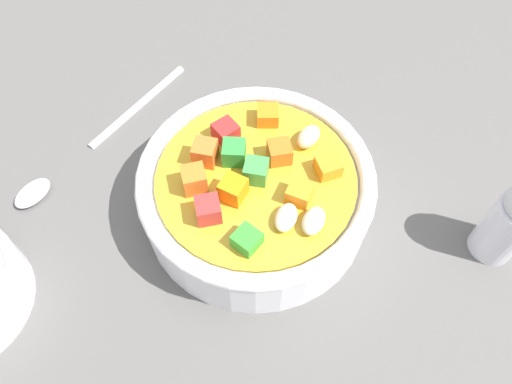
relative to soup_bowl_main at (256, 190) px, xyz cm
name	(u,v)px	position (x,y,z in cm)	size (l,w,h in cm)	color
ground_plane	(256,214)	(0.00, 0.00, -3.94)	(140.00, 140.00, 2.00)	#565451
soup_bowl_main	(256,190)	(0.00, 0.00, 0.00)	(18.63, 18.63, 6.65)	white
spoon	(88,146)	(-6.43, 15.31, -2.50)	(21.04, 4.61, 1.03)	silver
pepper_shaker	(512,222)	(10.90, -15.91, 1.25)	(3.49, 3.49, 8.47)	silver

